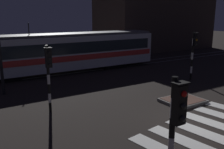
# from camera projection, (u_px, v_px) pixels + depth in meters

# --- Properties ---
(ground_plane) EXTENTS (120.00, 120.00, 0.00)m
(ground_plane) POSITION_uv_depth(u_px,v_px,m) (195.00, 121.00, 11.46)
(ground_plane) COLOR black
(rail_near) EXTENTS (80.00, 0.12, 0.03)m
(rail_near) POSITION_uv_depth(u_px,v_px,m) (82.00, 72.00, 21.34)
(rail_near) COLOR #59595E
(rail_near) RESTS_ON ground
(rail_far) EXTENTS (80.00, 0.12, 0.03)m
(rail_far) POSITION_uv_depth(u_px,v_px,m) (75.00, 69.00, 22.53)
(rail_far) COLOR #59595E
(rail_far) RESTS_ON ground
(traffic_island) EXTENTS (2.16, 1.79, 0.18)m
(traffic_island) POSITION_uv_depth(u_px,v_px,m) (183.00, 101.00, 13.94)
(traffic_island) COLOR slate
(traffic_island) RESTS_ON ground
(traffic_light_corner_far_right) EXTENTS (0.36, 0.42, 3.59)m
(traffic_light_corner_far_right) POSITION_uv_depth(u_px,v_px,m) (194.00, 48.00, 18.17)
(traffic_light_corner_far_right) COLOR black
(traffic_light_corner_far_right) RESTS_ON ground
(traffic_light_corner_far_left) EXTENTS (0.36, 0.42, 3.33)m
(traffic_light_corner_far_left) POSITION_uv_depth(u_px,v_px,m) (49.00, 69.00, 12.04)
(traffic_light_corner_far_left) COLOR black
(traffic_light_corner_far_left) RESTS_ON ground
(traffic_light_corner_near_left) EXTENTS (0.36, 0.42, 3.39)m
(traffic_light_corner_near_left) POSITION_uv_depth(u_px,v_px,m) (175.00, 127.00, 5.70)
(traffic_light_corner_near_left) COLOR black
(traffic_light_corner_near_left) RESTS_ON ground
(tram) EXTENTS (17.20, 2.58, 4.15)m
(tram) POSITION_uv_depth(u_px,v_px,m) (62.00, 52.00, 20.79)
(tram) COLOR silver
(tram) RESTS_ON ground
(building_backdrop) EXTENTS (15.95, 8.00, 8.76)m
(building_backdrop) POSITION_uv_depth(u_px,v_px,m) (155.00, 18.00, 35.78)
(building_backdrop) COLOR #382D28
(building_backdrop) RESTS_ON ground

